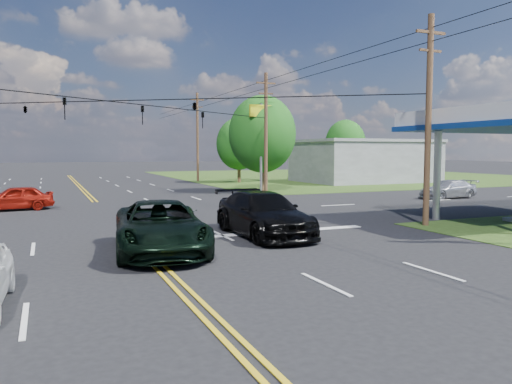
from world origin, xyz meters
name	(u,v)px	position (x,y,z in m)	size (l,w,h in m)	color
ground	(109,217)	(0.00, 12.00, 0.00)	(280.00, 280.00, 0.00)	black
grass_ne	(343,176)	(35.00, 44.00, 0.00)	(46.00, 48.00, 0.03)	#293D13
stop_bar	(257,234)	(5.00, 4.00, 0.00)	(10.00, 0.50, 0.02)	silver
retail_ne	(364,162)	(30.00, 32.00, 2.20)	(14.00, 10.00, 4.40)	slate
pole_se	(428,118)	(13.00, 3.00, 4.92)	(1.60, 0.28, 9.50)	#47331E
pole_ne	(266,132)	(13.00, 21.00, 4.92)	(1.60, 0.28, 9.50)	#47331E
pole_right_far	(198,136)	(13.00, 40.00, 5.17)	(1.60, 0.28, 10.00)	#47331E
span_wire_signals	(107,101)	(0.00, 12.00, 6.00)	(26.00, 18.00, 1.13)	black
power_lines	(110,41)	(0.00, 10.00, 8.60)	(26.04, 100.00, 0.64)	black
tree_right_a	(262,134)	(14.00, 24.00, 4.87)	(5.70, 5.70, 8.18)	#47331E
tree_right_b	(239,144)	(16.50, 36.00, 4.22)	(4.94, 4.94, 7.09)	#47331E
tree_far_r	(345,143)	(34.00, 42.00, 4.54)	(5.32, 5.32, 7.63)	#47331E
pickup_dkgreen	(160,227)	(0.50, 1.73, 0.87)	(2.89, 6.26, 1.74)	black
suv_black	(263,214)	(5.08, 3.50, 0.88)	(2.48, 6.09, 1.77)	black
sedan_red	(15,198)	(-4.69, 17.05, 0.71)	(1.68, 4.18, 1.43)	maroon
sedan_far	(448,189)	(23.96, 13.00, 0.66)	(1.86, 4.58, 1.33)	#ABACB0
polesign_ne	(261,125)	(13.02, 22.00, 5.50)	(2.00, 0.36, 7.22)	#A5A5AA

